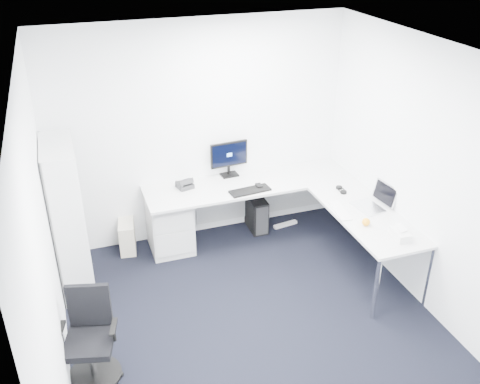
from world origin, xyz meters
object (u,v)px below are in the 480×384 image
object	(u,v)px
bookshelf	(68,218)
task_chair	(89,341)
monitor	(229,159)
laptop	(369,198)
l_desk	(262,223)

from	to	relation	value
bookshelf	task_chair	world-z (taller)	bookshelf
monitor	laptop	size ratio (longest dim) A/B	1.30
l_desk	laptop	world-z (taller)	laptop
monitor	task_chair	bearing A→B (deg)	-137.73
l_desk	monitor	distance (m)	0.90
l_desk	bookshelf	xyz separation A→B (m)	(-2.17, 0.05, 0.46)
l_desk	monitor	size ratio (longest dim) A/B	5.51
bookshelf	monitor	size ratio (longest dim) A/B	3.52
bookshelf	laptop	world-z (taller)	bookshelf
task_chair	laptop	size ratio (longest dim) A/B	2.41
task_chair	monitor	distance (m)	2.87
laptop	l_desk	bearing A→B (deg)	139.63
l_desk	monitor	world-z (taller)	monitor
task_chair	laptop	bearing A→B (deg)	28.23
task_chair	monitor	bearing A→B (deg)	61.28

